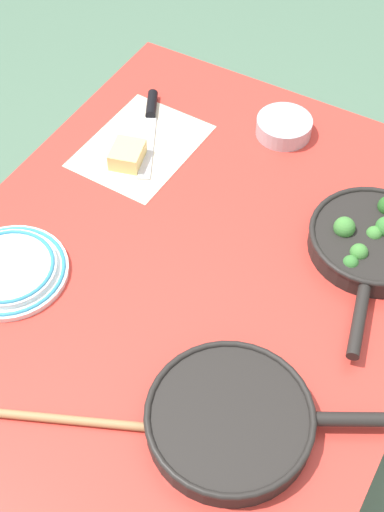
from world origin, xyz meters
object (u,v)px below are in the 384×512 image
Objects in this scene: grater_knife at (150,122)px; dinner_plate_stack at (9,269)px; skillet_eggs at (231,419)px; prep_bowl_steel at (284,127)px; wooden_spoon at (138,426)px; skillet_broccoli at (373,241)px; cheese_block at (127,155)px.

grater_knife is 0.51m from dinner_plate_stack.
prep_bowl_steel is at bearing 79.23° from skillet_eggs.
grater_knife is at bearing -0.48° from dinner_plate_stack.
prep_bowl_steel reaches higher than dinner_plate_stack.
skillet_eggs is at bearing -161.56° from prep_bowl_steel.
skillet_broccoli is at bearing 46.58° from wooden_spoon.
prep_bowl_steel is at bearing -24.42° from dinner_plate_stack.
grater_knife is at bearing 10.32° from cheese_block.
cheese_block is at bearing -17.31° from grater_knife.
prep_bowl_steel is at bearing 86.22° from grater_knife.
wooden_spoon is 1.39× the size of grater_knife.
cheese_block is 0.38m from dinner_plate_stack.
grater_knife is 0.13m from cheese_block.
wooden_spoon is at bearing -111.04° from dinner_plate_stack.
skillet_eggs is 0.78m from grater_knife.
dinner_plate_stack is at bearing 143.22° from skillet_eggs.
cheese_block is (-0.13, -0.02, 0.01)m from grater_knife.
grater_knife is 2.08× the size of prep_bowl_steel.
grater_knife is 2.82× the size of cheese_block.
prep_bowl_steel is at bearing 73.61° from wooden_spoon.
skillet_broccoli reaches higher than wooden_spoon.
cheese_block is at bearing 134.65° from prep_bowl_steel.
skillet_eggs is at bearing -97.57° from dinner_plate_stack.
dinner_plate_stack reaches higher than wooden_spoon.
skillet_broccoli is 0.59m from wooden_spoon.
skillet_eggs is 0.53m from dinner_plate_stack.
skillet_eggs is 1.03× the size of wooden_spoon.
cheese_block is (0.45, 0.50, -0.00)m from skillet_eggs.
wooden_spoon is at bearing 2.78° from grater_knife.
wooden_spoon is 1.59× the size of dinner_plate_stack.
dinner_plate_stack is at bearing -28.10° from grater_knife.
skillet_eggs reaches higher than wooden_spoon.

